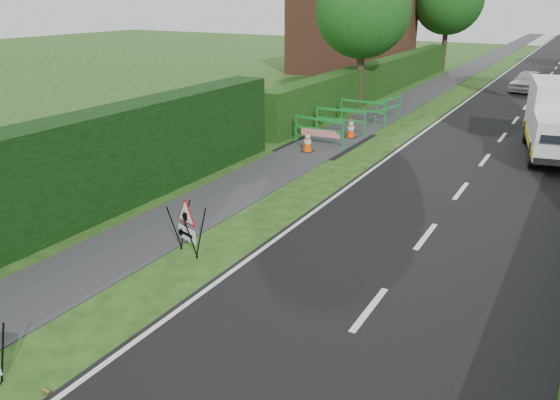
% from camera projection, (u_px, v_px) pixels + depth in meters
% --- Properties ---
extents(ground, '(120.00, 120.00, 0.00)m').
position_uv_depth(ground, '(218.00, 299.00, 9.77)').
color(ground, '#1B4112').
rests_on(ground, ground).
extents(road_surface, '(6.00, 90.00, 0.02)m').
position_uv_depth(road_surface, '(550.00, 75.00, 37.06)').
color(road_surface, black).
rests_on(road_surface, ground).
extents(footpath, '(2.00, 90.00, 0.02)m').
position_uv_depth(footpath, '(467.00, 70.00, 39.61)').
color(footpath, '#2D2D30').
rests_on(footpath, ground).
extents(hedge_west_near, '(1.10, 18.00, 2.50)m').
position_uv_depth(hedge_west_near, '(34.00, 241.00, 12.09)').
color(hedge_west_near, black).
rests_on(hedge_west_near, ground).
extents(hedge_west_far, '(1.00, 24.00, 1.80)m').
position_uv_depth(hedge_west_far, '(379.00, 94.00, 29.97)').
color(hedge_west_far, '#14380F').
rests_on(hedge_west_far, ground).
extents(house_west, '(7.50, 7.40, 7.88)m').
position_uv_depth(house_west, '(353.00, 29.00, 37.78)').
color(house_west, brown).
rests_on(house_west, ground).
extents(tree_nw, '(4.40, 4.40, 6.70)m').
position_uv_depth(tree_nw, '(363.00, 10.00, 24.96)').
color(tree_nw, '#2D2116').
rests_on(tree_nw, ground).
extents(triangle_sign, '(0.90, 0.90, 1.05)m').
position_uv_depth(triangle_sign, '(185.00, 222.00, 11.21)').
color(triangle_sign, black).
rests_on(triangle_sign, ground).
extents(traffic_cone_3, '(0.38, 0.38, 0.79)m').
position_uv_depth(traffic_cone_3, '(308.00, 141.00, 18.79)').
color(traffic_cone_3, black).
rests_on(traffic_cone_3, ground).
extents(traffic_cone_4, '(0.38, 0.38, 0.79)m').
position_uv_depth(traffic_cone_4, '(351.00, 128.00, 20.69)').
color(traffic_cone_4, black).
rests_on(traffic_cone_4, ground).
extents(ped_barrier_0, '(2.09, 0.56, 1.00)m').
position_uv_depth(ped_barrier_0, '(319.00, 127.00, 19.68)').
color(ped_barrier_0, '#188730').
rests_on(ped_barrier_0, ground).
extents(ped_barrier_1, '(2.08, 0.46, 1.00)m').
position_uv_depth(ped_barrier_1, '(341.00, 118.00, 21.25)').
color(ped_barrier_1, '#188730').
rests_on(ped_barrier_1, ground).
extents(ped_barrier_2, '(2.07, 0.43, 1.00)m').
position_uv_depth(ped_barrier_2, '(363.00, 109.00, 22.92)').
color(ped_barrier_2, '#188730').
rests_on(ped_barrier_2, ground).
extents(ped_barrier_3, '(0.74, 2.09, 1.00)m').
position_uv_depth(ped_barrier_3, '(388.00, 106.00, 23.39)').
color(ped_barrier_3, '#188730').
rests_on(ped_barrier_3, ground).
extents(redwhite_plank, '(1.50, 0.12, 0.25)m').
position_uv_depth(redwhite_plank, '(320.00, 145.00, 19.76)').
color(redwhite_plank, red).
rests_on(redwhite_plank, ground).
extents(litter_can, '(0.12, 0.07, 0.07)m').
position_uv_depth(litter_can, '(47.00, 394.00, 7.45)').
color(litter_can, '#BF7F4C').
rests_on(litter_can, ground).
extents(hatchback_car, '(1.80, 3.49, 1.14)m').
position_uv_depth(hatchback_car, '(528.00, 81.00, 30.75)').
color(hatchback_car, white).
rests_on(hatchback_car, ground).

